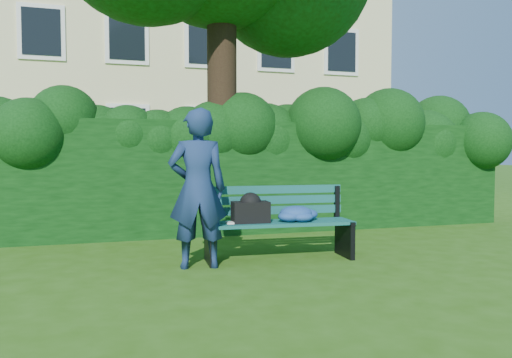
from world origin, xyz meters
name	(u,v)px	position (x,y,z in m)	size (l,w,h in m)	color
ground	(270,257)	(0.00, 0.00, 0.00)	(80.00, 80.00, 0.00)	#2A540F
apartment_building	(153,31)	(0.00, 13.99, 6.00)	(16.00, 8.08, 12.00)	beige
hedge	(227,177)	(0.00, 2.20, 0.90)	(10.00, 1.00, 1.80)	black
park_bench	(277,218)	(0.04, -0.12, 0.50)	(1.84, 0.67, 0.89)	#0F494B
man_reading	(198,189)	(-0.96, -0.28, 0.90)	(0.66, 0.43, 1.80)	navy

